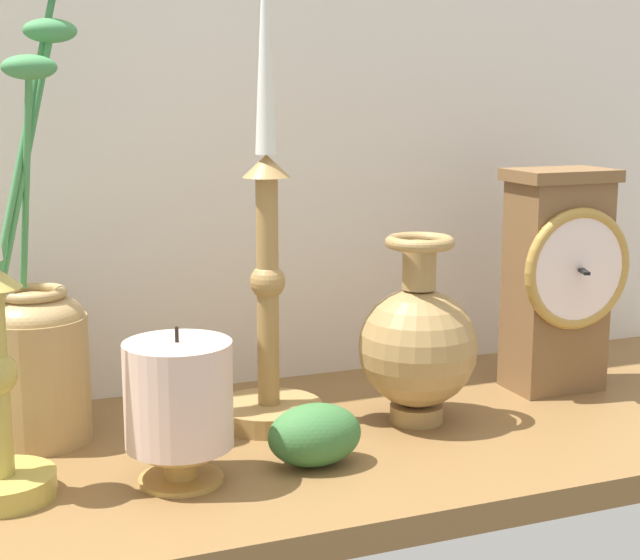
{
  "coord_description": "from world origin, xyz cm",
  "views": [
    {
      "loc": [
        -30.96,
        -76.02,
        30.21
      ],
      "look_at": [
        -0.47,
        0.0,
        14.0
      ],
      "focal_mm": 54.63,
      "sensor_mm": 36.0,
      "label": 1
    }
  ],
  "objects": [
    {
      "name": "mantel_clock",
      "position": [
        26.72,
        3.61,
        11.55
      ],
      "size": [
        12.02,
        9.18,
        22.38
      ],
      "color": "brown",
      "rests_on": "ground_plane"
    },
    {
      "name": "candlestick_tall_center",
      "position": [
        -3.58,
        4.84,
        12.44
      ],
      "size": [
        9.85,
        9.85,
        44.48
      ],
      "color": "#A27D47",
      "rests_on": "ground_plane"
    },
    {
      "name": "ivy_sprig",
      "position": [
        -3.47,
        -6.32,
        2.57
      ],
      "size": [
        7.88,
        5.51,
        5.13
      ],
      "color": "#386E36",
      "rests_on": "ground_plane"
    },
    {
      "name": "ground_plane",
      "position": [
        0.0,
        0.0,
        -1.2
      ],
      "size": [
        100.0,
        36.0,
        2.4
      ],
      "primitive_type": "cube",
      "color": "brown"
    },
    {
      "name": "back_wall",
      "position": [
        0.0,
        18.5,
        32.5
      ],
      "size": [
        120.0,
        2.0,
        65.0
      ],
      "primitive_type": "cube",
      "color": "silver",
      "rests_on": "ground_plane"
    },
    {
      "name": "pillar_candle_front",
      "position": [
        -14.43,
        -5.62,
        6.45
      ],
      "size": [
        8.4,
        8.4,
        12.45
      ],
      "color": "#BA8F44",
      "rests_on": "ground_plane"
    },
    {
      "name": "brass_vase_bulbous",
      "position": [
        9.1,
        0.03,
        7.38
      ],
      "size": [
        10.86,
        10.86,
        17.3
      ],
      "color": "#A17F4B",
      "rests_on": "ground_plane"
    },
    {
      "name": "brass_vase_jar",
      "position": [
        -23.46,
        7.86,
        8.98
      ],
      "size": [
        9.85,
        8.9,
        39.52
      ],
      "color": "tan",
      "rests_on": "ground_plane"
    }
  ]
}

